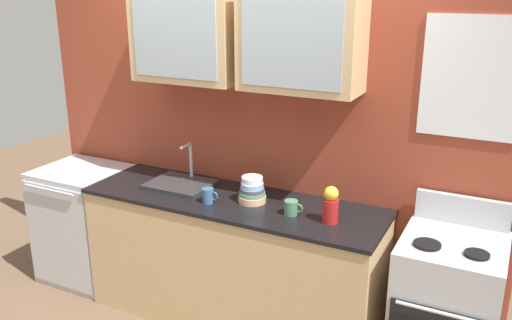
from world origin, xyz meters
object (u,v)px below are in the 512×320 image
(cup_near_bowls, at_px, (291,208))
(dishwasher, at_px, (85,223))
(sink_faucet, at_px, (181,183))
(cup_near_sink, at_px, (208,196))
(stove_range, at_px, (445,312))
(vase, at_px, (331,205))
(bowl_stack, at_px, (252,191))

(cup_near_bowls, height_order, dishwasher, cup_near_bowls)
(sink_faucet, height_order, dishwasher, sink_faucet)
(cup_near_sink, bearing_deg, dishwasher, 174.53)
(stove_range, xyz_separation_m, cup_near_sink, (-1.54, -0.12, 0.51))
(sink_faucet, relative_size, vase, 1.92)
(bowl_stack, height_order, cup_near_sink, bowl_stack)
(bowl_stack, bearing_deg, cup_near_bowls, -13.46)
(cup_near_sink, distance_m, cup_near_bowls, 0.57)
(dishwasher, bearing_deg, vase, -1.39)
(vase, xyz_separation_m, dishwasher, (-2.08, 0.05, -0.57))
(sink_faucet, bearing_deg, vase, -4.97)
(bowl_stack, height_order, dishwasher, bowl_stack)
(stove_range, bearing_deg, dishwasher, -179.92)
(stove_range, height_order, bowl_stack, stove_range)
(sink_faucet, height_order, cup_near_bowls, sink_faucet)
(bowl_stack, bearing_deg, cup_near_sink, -150.19)
(stove_range, xyz_separation_m, dishwasher, (-2.79, -0.00, -0.01))
(vase, bearing_deg, sink_faucet, 175.03)
(cup_near_bowls, xyz_separation_m, dishwasher, (-1.82, 0.05, -0.51))
(stove_range, distance_m, cup_near_bowls, 1.09)
(sink_faucet, bearing_deg, bowl_stack, -2.55)
(vase, bearing_deg, dishwasher, 178.61)
(bowl_stack, bearing_deg, vase, -7.44)
(cup_near_sink, bearing_deg, sink_faucet, 153.05)
(bowl_stack, relative_size, cup_near_sink, 1.61)
(stove_range, relative_size, dishwasher, 1.19)
(bowl_stack, relative_size, dishwasher, 0.20)
(cup_near_bowls, distance_m, dishwasher, 1.89)
(stove_range, xyz_separation_m, vase, (-0.72, -0.05, 0.57))
(sink_faucet, relative_size, bowl_stack, 2.40)
(stove_range, height_order, sink_faucet, sink_faucet)
(stove_range, distance_m, sink_faucet, 1.93)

